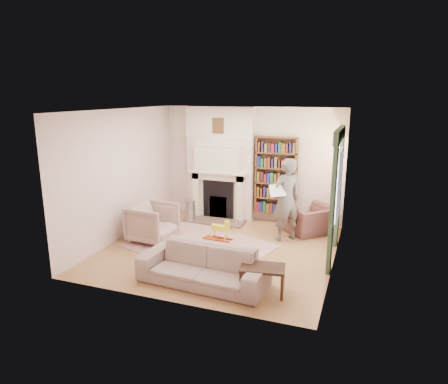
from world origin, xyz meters
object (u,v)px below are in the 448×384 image
at_px(bookcase, 276,176).
at_px(armchair_reading, 310,220).
at_px(armchair_left, 153,223).
at_px(sofa, 203,266).
at_px(paraffin_heater, 190,211).
at_px(rocking_horse, 219,230).
at_px(coffee_table, 262,280).
at_px(man_reading, 286,200).

bearing_deg(bookcase, armchair_reading, -28.38).
height_order(armchair_left, sofa, armchair_left).
xyz_separation_m(sofa, paraffin_heater, (-1.61, 2.95, -0.04)).
height_order(armchair_left, rocking_horse, armchair_left).
relative_size(armchair_reading, coffee_table, 1.39).
relative_size(coffee_table, paraffin_heater, 1.27).
bearing_deg(sofa, coffee_table, 5.44).
bearing_deg(paraffin_heater, man_reading, -9.68).
bearing_deg(rocking_horse, coffee_table, -48.98).
bearing_deg(bookcase, armchair_left, -135.21).
xyz_separation_m(bookcase, coffee_table, (0.64, -3.61, -0.95)).
xyz_separation_m(bookcase, rocking_horse, (-0.83, -1.67, -0.94)).
xyz_separation_m(armchair_left, coffee_table, (2.82, -1.44, -0.18)).
distance_m(sofa, paraffin_heater, 3.37).
bearing_deg(coffee_table, sofa, 172.88).
relative_size(armchair_left, sofa, 0.42).
bearing_deg(armchair_reading, bookcase, -75.17).
height_order(bookcase, man_reading, bookcase).
bearing_deg(man_reading, bookcase, -108.01).
relative_size(armchair_left, coffee_table, 1.28).
xyz_separation_m(sofa, rocking_horse, (-0.46, 1.97, -0.08)).
height_order(bookcase, rocking_horse, bookcase).
bearing_deg(man_reading, paraffin_heater, -51.45).
relative_size(bookcase, coffee_table, 2.64).
distance_m(sofa, rocking_horse, 2.02).
distance_m(bookcase, coffee_table, 3.78).
distance_m(paraffin_heater, rocking_horse, 1.52).
height_order(bookcase, armchair_left, bookcase).
height_order(coffee_table, paraffin_heater, paraffin_heater).
height_order(armchair_left, coffee_table, armchair_left).
bearing_deg(bookcase, man_reading, -66.25).
relative_size(paraffin_heater, rocking_horse, 1.03).
xyz_separation_m(sofa, coffee_table, (1.01, 0.03, -0.09)).
bearing_deg(rocking_horse, paraffin_heater, 143.40).
relative_size(man_reading, rocking_horse, 3.35).
xyz_separation_m(armchair_reading, rocking_horse, (-1.77, -1.16, -0.08)).
distance_m(bookcase, rocking_horse, 2.09).
height_order(man_reading, paraffin_heater, man_reading).
height_order(sofa, paraffin_heater, sofa).
xyz_separation_m(bookcase, armchair_left, (-2.18, -2.16, -0.77)).
height_order(sofa, man_reading, man_reading).
bearing_deg(bookcase, rocking_horse, -116.43).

